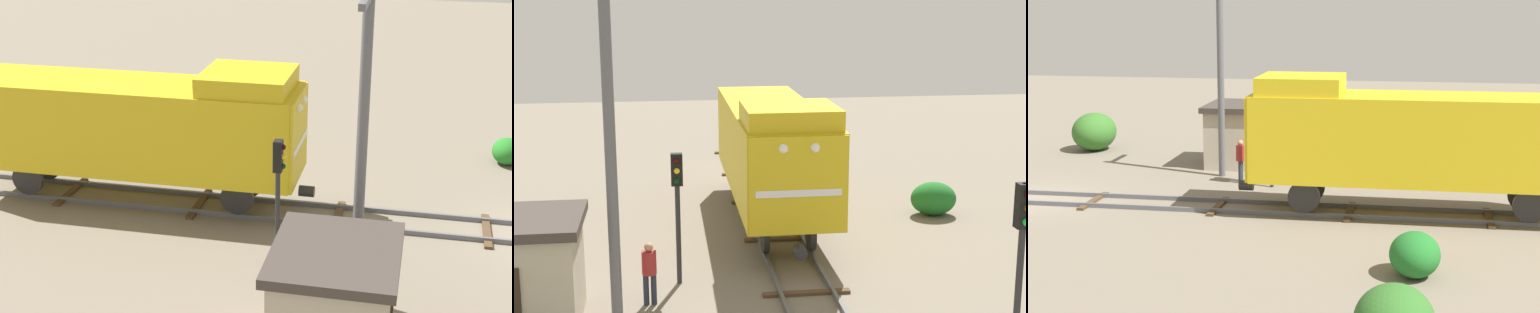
% 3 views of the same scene
% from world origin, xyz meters
% --- Properties ---
extents(locomotive, '(2.90, 11.60, 4.60)m').
position_xyz_m(locomotive, '(0.00, 13.70, 2.77)').
color(locomotive, gold).
rests_on(locomotive, railway_track).
extents(traffic_signal_mid, '(0.32, 0.34, 3.75)m').
position_xyz_m(traffic_signal_mid, '(-3.40, 8.37, 2.62)').
color(traffic_signal_mid, '#262628').
rests_on(traffic_signal_mid, ground).
extents(worker_by_signal, '(0.38, 0.38, 1.70)m').
position_xyz_m(worker_by_signal, '(-4.20, 6.95, 1.00)').
color(worker_by_signal, '#262B38').
rests_on(worker_by_signal, ground).
extents(catenary_mast, '(1.94, 0.28, 8.43)m').
position_xyz_m(catenary_mast, '(-5.06, 5.97, 4.47)').
color(catenary_mast, '#595960').
rests_on(catenary_mast, ground).
extents(relay_hut, '(3.50, 2.90, 2.74)m').
position_xyz_m(relay_hut, '(-7.50, 6.22, 1.39)').
color(relay_hut, '#B2A893').
rests_on(relay_hut, ground).
extents(bush_near, '(1.38, 1.13, 1.01)m').
position_xyz_m(bush_near, '(6.41, 1.34, 0.50)').
color(bush_near, '#247A26').
rests_on(bush_near, ground).
extents(bush_mid, '(1.68, 1.37, 1.22)m').
position_xyz_m(bush_mid, '(6.00, 13.96, 0.61)').
color(bush_mid, '#1F6926').
rests_on(bush_mid, ground).
extents(bush_back, '(2.09, 1.71, 1.52)m').
position_xyz_m(bush_back, '(10.91, 13.54, 0.76)').
color(bush_back, '#2F6526').
rests_on(bush_back, ground).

